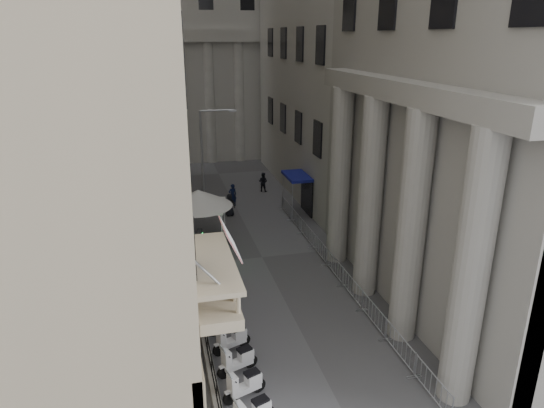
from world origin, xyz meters
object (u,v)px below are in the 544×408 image
Objects in this scene: pedestrian_b at (263,182)px; info_kiosk at (200,247)px; pedestrian_a at (233,195)px; street_lamp at (206,156)px; security_tent at (194,197)px.

info_kiosk is at bearing 99.49° from pedestrian_b.
info_kiosk is 10.12m from pedestrian_a.
info_kiosk is (-1.37, -7.32, -3.64)m from street_lamp.
street_lamp is at bearing 71.14° from security_tent.
security_tent is at bearing 91.40° from pedestrian_b.
security_tent is 11.38m from pedestrian_b.
pedestrian_b is at bearing 76.59° from info_kiosk.
pedestrian_a is (2.12, 2.17, -3.76)m from street_lamp.
pedestrian_b is (6.55, 9.07, -2.08)m from security_tent.
security_tent reaches higher than info_kiosk.
pedestrian_a is (3.42, 5.98, -2.02)m from security_tent.
info_kiosk reaches higher than pedestrian_b.
security_tent is 4.38m from street_lamp.
street_lamp is (1.30, 3.81, 1.74)m from security_tent.
security_tent is at bearing 103.20° from info_kiosk.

